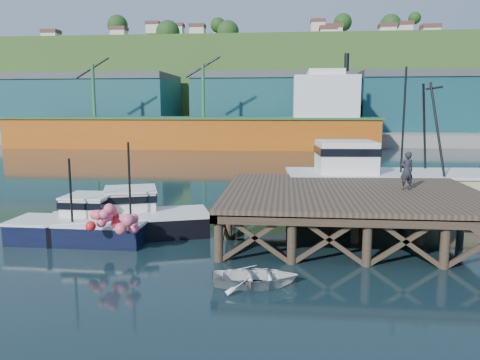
# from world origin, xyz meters

# --- Properties ---
(ground) EXTENTS (300.00, 300.00, 0.00)m
(ground) POSITION_xyz_m (0.00, 0.00, 0.00)
(ground) COLOR black
(ground) RESTS_ON ground
(wharf) EXTENTS (12.00, 10.00, 2.62)m
(wharf) POSITION_xyz_m (5.50, -0.19, 1.94)
(wharf) COLOR brown
(wharf) RESTS_ON ground
(far_quay) EXTENTS (160.00, 40.00, 2.00)m
(far_quay) POSITION_xyz_m (0.00, 70.00, 1.00)
(far_quay) COLOR gray
(far_quay) RESTS_ON ground
(warehouse_left) EXTENTS (32.00, 16.00, 9.00)m
(warehouse_left) POSITION_xyz_m (-35.00, 65.00, 6.50)
(warehouse_left) COLOR #1A5658
(warehouse_left) RESTS_ON far_quay
(warehouse_mid) EXTENTS (28.00, 16.00, 9.00)m
(warehouse_mid) POSITION_xyz_m (0.00, 65.00, 6.50)
(warehouse_mid) COLOR #1A5658
(warehouse_mid) RESTS_ON far_quay
(warehouse_right) EXTENTS (30.00, 16.00, 9.00)m
(warehouse_right) POSITION_xyz_m (30.00, 65.00, 6.50)
(warehouse_right) COLOR #1A5658
(warehouse_right) RESTS_ON far_quay
(cargo_ship) EXTENTS (55.50, 10.00, 13.75)m
(cargo_ship) POSITION_xyz_m (-8.46, 48.00, 3.31)
(cargo_ship) COLOR #C25812
(cargo_ship) RESTS_ON ground
(hillside) EXTENTS (220.00, 50.00, 22.00)m
(hillside) POSITION_xyz_m (0.00, 100.00, 11.00)
(hillside) COLOR #2D511E
(hillside) RESTS_ON ground
(boat_navy) EXTENTS (6.20, 3.32, 3.85)m
(boat_navy) POSITION_xyz_m (-6.82, -2.36, 0.77)
(boat_navy) COLOR black
(boat_navy) RESTS_ON ground
(boat_black) EXTENTS (7.72, 6.40, 4.48)m
(boat_black) POSITION_xyz_m (-4.94, -1.13, 0.82)
(boat_black) COLOR black
(boat_black) RESTS_ON ground
(trawler) EXTENTS (12.75, 5.25, 8.37)m
(trawler) POSITION_xyz_m (8.49, 6.50, 1.72)
(trawler) COLOR beige
(trawler) RESTS_ON ground
(dinghy) EXTENTS (3.16, 2.42, 0.61)m
(dinghy) POSITION_xyz_m (1.40, -7.10, 0.30)
(dinghy) COLOR white
(dinghy) RESTS_ON ground
(dockworker) EXTENTS (0.76, 0.61, 1.82)m
(dockworker) POSITION_xyz_m (8.10, 0.34, 3.04)
(dockworker) COLOR #202129
(dockworker) RESTS_ON wharf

